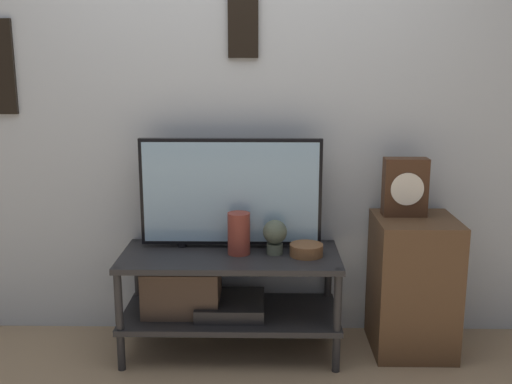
{
  "coord_description": "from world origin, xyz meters",
  "views": [
    {
      "loc": [
        0.18,
        -2.71,
        1.54
      ],
      "look_at": [
        0.14,
        0.3,
        0.88
      ],
      "focal_mm": 42.0,
      "sensor_mm": 36.0,
      "label": 1
    }
  ],
  "objects_px": {
    "vase_tall_ceramic": "(239,233)",
    "vase_wide_bowl": "(306,250)",
    "television": "(230,192)",
    "decorative_bust": "(275,235)",
    "vase_slim_bronze": "(261,222)",
    "mantel_clock": "(405,187)"
  },
  "relations": [
    {
      "from": "vase_wide_bowl",
      "to": "mantel_clock",
      "type": "distance_m",
      "value": 0.62
    },
    {
      "from": "vase_tall_ceramic",
      "to": "decorative_bust",
      "type": "xyz_separation_m",
      "value": [
        0.19,
        0.0,
        -0.01
      ]
    },
    {
      "from": "vase_slim_bronze",
      "to": "mantel_clock",
      "type": "height_order",
      "value": "mantel_clock"
    },
    {
      "from": "television",
      "to": "decorative_bust",
      "type": "height_order",
      "value": "television"
    },
    {
      "from": "vase_tall_ceramic",
      "to": "decorative_bust",
      "type": "relative_size",
      "value": 1.21
    },
    {
      "from": "vase_wide_bowl",
      "to": "mantel_clock",
      "type": "bearing_deg",
      "value": 13.28
    },
    {
      "from": "vase_slim_bronze",
      "to": "vase_wide_bowl",
      "type": "height_order",
      "value": "vase_slim_bronze"
    },
    {
      "from": "vase_slim_bronze",
      "to": "decorative_bust",
      "type": "distance_m",
      "value": 0.22
    },
    {
      "from": "vase_tall_ceramic",
      "to": "vase_wide_bowl",
      "type": "xyz_separation_m",
      "value": [
        0.35,
        -0.02,
        -0.08
      ]
    },
    {
      "from": "television",
      "to": "decorative_bust",
      "type": "distance_m",
      "value": 0.33
    },
    {
      "from": "vase_tall_ceramic",
      "to": "vase_slim_bronze",
      "type": "bearing_deg",
      "value": 61.34
    },
    {
      "from": "vase_slim_bronze",
      "to": "mantel_clock",
      "type": "bearing_deg",
      "value": -7.9
    },
    {
      "from": "mantel_clock",
      "to": "decorative_bust",
      "type": "bearing_deg",
      "value": -171.95
    },
    {
      "from": "television",
      "to": "decorative_bust",
      "type": "relative_size",
      "value": 5.3
    },
    {
      "from": "vase_tall_ceramic",
      "to": "decorative_bust",
      "type": "distance_m",
      "value": 0.19
    },
    {
      "from": "vase_wide_bowl",
      "to": "decorative_bust",
      "type": "relative_size",
      "value": 0.95
    },
    {
      "from": "vase_slim_bronze",
      "to": "vase_tall_ceramic",
      "type": "height_order",
      "value": "vase_slim_bronze"
    },
    {
      "from": "vase_slim_bronze",
      "to": "vase_tall_ceramic",
      "type": "bearing_deg",
      "value": -118.66
    },
    {
      "from": "television",
      "to": "vase_tall_ceramic",
      "type": "bearing_deg",
      "value": -65.62
    },
    {
      "from": "vase_tall_ceramic",
      "to": "mantel_clock",
      "type": "bearing_deg",
      "value": 6.43
    },
    {
      "from": "decorative_bust",
      "to": "television",
      "type": "bearing_deg",
      "value": 155.55
    },
    {
      "from": "vase_tall_ceramic",
      "to": "decorative_bust",
      "type": "height_order",
      "value": "vase_tall_ceramic"
    }
  ]
}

